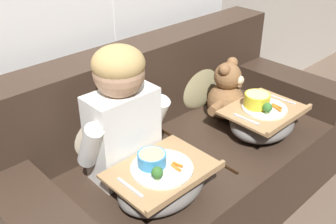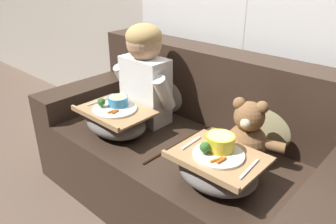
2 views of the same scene
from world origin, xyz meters
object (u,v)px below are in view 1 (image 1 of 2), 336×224
couch (176,158)px  child_figure (121,108)px  throw_pillow_behind_teddy (197,78)px  lap_tray_child (162,182)px  teddy_bear (227,94)px  lap_tray_teddy (262,120)px  throw_pillow_behind_child (94,122)px

couch → child_figure: 0.57m
throw_pillow_behind_teddy → lap_tray_child: throw_pillow_behind_teddy is taller
teddy_bear → lap_tray_teddy: bearing=-90.7°
couch → child_figure: (-0.35, -0.03, 0.45)m
throw_pillow_behind_child → child_figure: child_figure is taller
lap_tray_child → throw_pillow_behind_child: bearing=89.9°
couch → lap_tray_child: (-0.35, -0.27, 0.20)m
couch → child_figure: bearing=-175.7°
couch → child_figure: child_figure is taller
throw_pillow_behind_child → lap_tray_child: throw_pillow_behind_child is taller
couch → lap_tray_teddy: 0.49m
couch → lap_tray_teddy: size_ratio=4.75×
lap_tray_child → lap_tray_teddy: size_ratio=1.07×
couch → lap_tray_child: couch is taller
child_figure → lap_tray_teddy: bearing=-18.9°
couch → lap_tray_child: bearing=-142.8°
couch → lap_tray_child: size_ratio=4.45×
couch → throw_pillow_behind_teddy: couch is taller
throw_pillow_behind_teddy → lap_tray_child: size_ratio=0.90×
couch → child_figure: size_ratio=3.09×
throw_pillow_behind_child → throw_pillow_behind_teddy: bearing=0.0°
child_figure → couch: bearing=4.3°
throw_pillow_behind_child → throw_pillow_behind_teddy: (0.71, 0.00, 0.00)m
couch → teddy_bear: (0.35, -0.03, 0.26)m
throw_pillow_behind_child → couch: bearing=-28.8°
throw_pillow_behind_child → lap_tray_child: (-0.00, -0.46, -0.08)m
teddy_bear → lap_tray_teddy: 0.24m
couch → throw_pillow_behind_teddy: (0.35, 0.19, 0.29)m
lap_tray_child → throw_pillow_behind_teddy: bearing=33.2°
lap_tray_child → lap_tray_teddy: lap_tray_teddy is taller
teddy_bear → lap_tray_child: (-0.71, -0.24, -0.06)m
couch → throw_pillow_behind_teddy: size_ratio=4.92×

